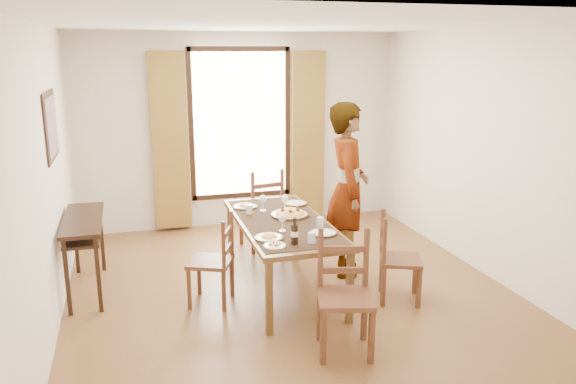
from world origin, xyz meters
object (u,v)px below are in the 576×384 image
object	(u,v)px
console_table	(83,229)
pasta_platter	(290,211)
dining_table	(283,226)
man	(348,189)

from	to	relation	value
console_table	pasta_platter	distance (m)	2.13
dining_table	man	size ratio (longest dim) A/B	1.02
dining_table	pasta_platter	size ratio (longest dim) A/B	4.90
console_table	pasta_platter	bearing A→B (deg)	-10.56
console_table	man	bearing A→B (deg)	-5.26
man	dining_table	bearing A→B (deg)	125.66
dining_table	man	xyz separation A→B (m)	(0.82, 0.26, 0.27)
dining_table	console_table	bearing A→B (deg)	165.24
console_table	dining_table	size ratio (longest dim) A/B	0.61
console_table	dining_table	bearing A→B (deg)	-14.76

